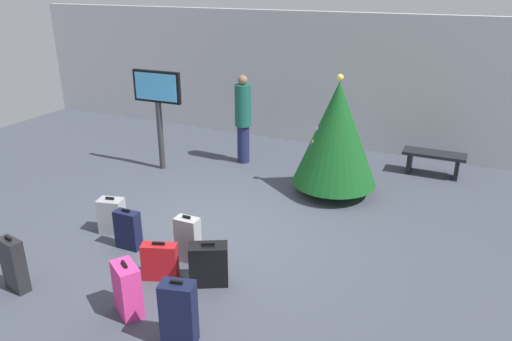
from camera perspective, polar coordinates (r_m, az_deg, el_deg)
The scene contains 14 objects.
ground_plane at distance 7.80m, azimuth -4.78°, elevation -7.14°, with size 16.00×16.00×0.00m, color #424754.
back_wall at distance 11.62m, azimuth 7.22°, elevation 10.47°, with size 16.00×0.20×3.05m, color silver.
holiday_tree at distance 8.82m, azimuth 9.40°, elevation 4.28°, with size 1.53×1.53×2.22m.
flight_info_kiosk at distance 10.04m, azimuth -11.42°, elevation 8.13°, with size 1.05×0.12×2.05m.
waiting_bench at distance 10.44m, azimuth 20.07°, elevation 1.30°, with size 1.21×0.44×0.48m.
traveller_0 at distance 10.33m, azimuth -1.52°, elevation 6.25°, with size 0.36×0.36×1.89m.
suitcase_0 at distance 6.47m, azimuth -5.55°, elevation -10.87°, with size 0.56×0.46×0.61m.
suitcase_1 at distance 6.96m, azimuth -7.97°, elevation -7.98°, with size 0.34×0.20×0.70m.
suitcase_2 at distance 6.10m, azimuth -14.82°, elevation -13.29°, with size 0.47×0.42×0.69m.
suitcase_3 at distance 6.99m, azimuth -26.46°, elevation -9.85°, with size 0.37×0.22×0.76m.
suitcase_4 at distance 5.52m, azimuth -9.02°, elevation -16.23°, with size 0.42×0.32×0.81m.
suitcase_5 at distance 6.67m, azimuth -11.16°, elevation -10.40°, with size 0.50×0.33×0.55m.
suitcase_6 at distance 7.97m, azimuth -16.50°, elevation -5.09°, with size 0.43×0.34×0.60m.
suitcase_7 at distance 7.46m, azimuth -14.75°, elevation -6.72°, with size 0.38×0.18×0.63m.
Camera 1 is at (3.44, -5.91, 3.76)m, focal length 34.21 mm.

